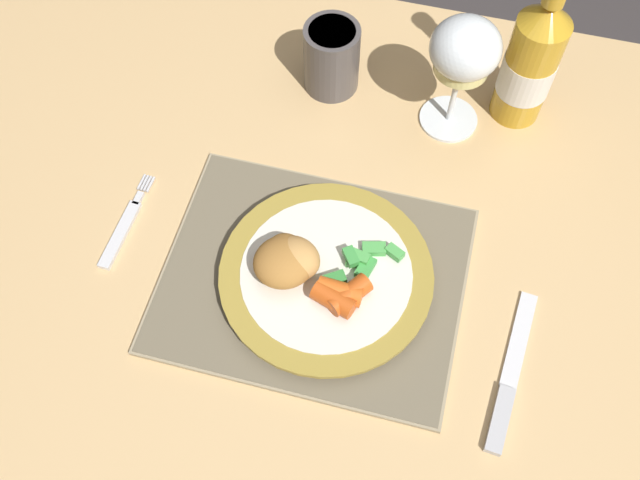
% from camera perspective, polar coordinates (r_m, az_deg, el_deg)
% --- Properties ---
extents(ground_plane, '(6.00, 6.00, 0.00)m').
position_cam_1_polar(ground_plane, '(1.51, 1.93, -14.40)').
color(ground_plane, '#383333').
extents(dining_table, '(1.54, 0.81, 0.74)m').
position_cam_1_polar(dining_table, '(0.89, 3.16, -3.48)').
color(dining_table, tan).
rests_on(dining_table, ground).
extents(placemat, '(0.33, 0.27, 0.01)m').
position_cam_1_polar(placemat, '(0.79, -0.54, -3.13)').
color(placemat, gray).
rests_on(placemat, dining_table).
extents(dinner_plate, '(0.23, 0.23, 0.02)m').
position_cam_1_polar(dinner_plate, '(0.78, 0.50, -2.92)').
color(dinner_plate, silver).
rests_on(dinner_plate, placemat).
extents(breaded_croquettes, '(0.09, 0.09, 0.04)m').
position_cam_1_polar(breaded_croquettes, '(0.76, -2.54, -1.58)').
color(breaded_croquettes, tan).
rests_on(breaded_croquettes, dinner_plate).
extents(green_beans_pile, '(0.08, 0.07, 0.02)m').
position_cam_1_polar(green_beans_pile, '(0.77, 3.41, -1.69)').
color(green_beans_pile, '#4CA84C').
rests_on(green_beans_pile, dinner_plate).
extents(glazed_carrots, '(0.06, 0.05, 0.02)m').
position_cam_1_polar(glazed_carrots, '(0.75, 1.60, -4.42)').
color(glazed_carrots, '#CC5119').
rests_on(glazed_carrots, dinner_plate).
extents(fork, '(0.02, 0.13, 0.01)m').
position_cam_1_polar(fork, '(0.85, -15.42, 0.99)').
color(fork, silver).
rests_on(fork, dining_table).
extents(table_knife, '(0.03, 0.18, 0.01)m').
position_cam_1_polar(table_knife, '(0.77, 14.83, -11.08)').
color(table_knife, silver).
rests_on(table_knife, dining_table).
extents(wine_glass, '(0.08, 0.08, 0.16)m').
position_cam_1_polar(wine_glass, '(0.84, 11.47, 14.41)').
color(wine_glass, silver).
rests_on(wine_glass, dining_table).
extents(bottle, '(0.06, 0.06, 0.24)m').
position_cam_1_polar(bottle, '(0.90, 16.55, 13.57)').
color(bottle, gold).
rests_on(bottle, dining_table).
extents(drinking_cup, '(0.07, 0.07, 0.09)m').
position_cam_1_polar(drinking_cup, '(0.92, 0.93, 14.46)').
color(drinking_cup, '#4C4747').
rests_on(drinking_cup, dining_table).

